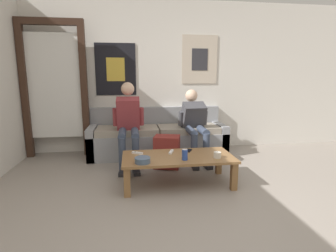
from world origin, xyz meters
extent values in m
plane|color=gray|center=(0.00, 0.00, 0.00)|extent=(18.00, 18.00, 0.00)
cube|color=silver|center=(0.00, 2.78, 1.27)|extent=(10.00, 0.05, 2.55)
cube|color=black|center=(-0.83, 2.75, 1.40)|extent=(0.67, 0.01, 0.86)
cube|color=gold|center=(-0.83, 2.74, 1.40)|extent=(0.30, 0.01, 0.39)
cube|color=beige|center=(0.62, 2.75, 1.57)|extent=(0.63, 0.01, 0.83)
cube|color=#2D2D33|center=(0.62, 2.74, 1.57)|extent=(0.28, 0.01, 0.37)
cube|color=#382319|center=(-2.22, 2.56, 1.02)|extent=(0.10, 0.10, 2.05)
cube|color=#382319|center=(-1.32, 2.56, 1.02)|extent=(0.10, 0.10, 2.05)
cube|color=#382319|center=(-1.77, 2.56, 2.10)|extent=(1.00, 0.10, 0.10)
cube|color=silver|center=(-1.77, 2.58, 1.13)|extent=(0.82, 0.02, 1.64)
cube|color=gray|center=(-0.16, 2.69, 0.38)|extent=(2.22, 0.13, 0.76)
cube|color=gray|center=(-0.16, 2.34, 0.19)|extent=(2.22, 0.59, 0.38)
cube|color=gray|center=(-1.21, 2.34, 0.25)|extent=(0.12, 0.59, 0.50)
cube|color=gray|center=(0.89, 2.34, 0.25)|extent=(0.12, 0.59, 0.50)
cube|color=gray|center=(-0.65, 2.34, 0.43)|extent=(0.97, 0.55, 0.10)
cube|color=gray|center=(0.34, 2.34, 0.43)|extent=(0.97, 0.55, 0.10)
cube|color=olive|center=(-0.05, 1.14, 0.34)|extent=(1.32, 0.64, 0.03)
cube|color=olive|center=(-0.65, 1.40, 0.16)|extent=(0.07, 0.07, 0.32)
cube|color=olive|center=(0.55, 1.40, 0.16)|extent=(0.07, 0.07, 0.32)
cube|color=olive|center=(-0.65, 0.87, 0.16)|extent=(0.07, 0.07, 0.32)
cube|color=olive|center=(0.55, 0.87, 0.16)|extent=(0.07, 0.07, 0.32)
cylinder|color=#384256|center=(-0.72, 1.86, 0.48)|extent=(0.11, 0.48, 0.11)
cylinder|color=#384256|center=(-0.72, 1.62, 0.25)|extent=(0.10, 0.10, 0.46)
cube|color=#232328|center=(-0.72, 1.55, 0.03)|extent=(0.11, 0.25, 0.05)
cylinder|color=#384256|center=(-0.54, 1.86, 0.48)|extent=(0.11, 0.48, 0.11)
cylinder|color=#384256|center=(-0.54, 1.62, 0.25)|extent=(0.10, 0.10, 0.46)
cube|color=#232328|center=(-0.54, 1.55, 0.03)|extent=(0.11, 0.25, 0.05)
cube|color=maroon|center=(-0.63, 2.16, 0.72)|extent=(0.35, 0.33, 0.53)
sphere|color=beige|center=(-0.63, 2.24, 1.10)|extent=(0.20, 0.20, 0.20)
cylinder|color=maroon|center=(-0.82, 2.16, 0.68)|extent=(0.08, 0.11, 0.28)
cylinder|color=maroon|center=(-0.44, 2.16, 0.68)|extent=(0.08, 0.11, 0.28)
cylinder|color=#384256|center=(0.29, 1.91, 0.48)|extent=(0.11, 0.38, 0.11)
cylinder|color=#384256|center=(0.29, 1.72, 0.25)|extent=(0.10, 0.10, 0.46)
cube|color=#232328|center=(0.29, 1.65, 0.03)|extent=(0.11, 0.25, 0.05)
cylinder|color=#384256|center=(0.47, 1.91, 0.48)|extent=(0.11, 0.38, 0.11)
cylinder|color=#384256|center=(0.47, 1.72, 0.25)|extent=(0.10, 0.10, 0.46)
cube|color=#232328|center=(0.47, 1.65, 0.03)|extent=(0.11, 0.25, 0.05)
cube|color=#3F3F44|center=(0.38, 2.18, 0.67)|extent=(0.37, 0.39, 0.46)
sphere|color=beige|center=(0.38, 2.32, 0.98)|extent=(0.20, 0.20, 0.20)
cylinder|color=#3F3F44|center=(0.19, 2.20, 0.63)|extent=(0.08, 0.12, 0.24)
cylinder|color=#3F3F44|center=(0.58, 2.20, 0.63)|extent=(0.08, 0.12, 0.24)
cube|color=maroon|center=(-0.10, 1.75, 0.23)|extent=(0.41, 0.35, 0.46)
cube|color=maroon|center=(-0.13, 1.63, 0.13)|extent=(0.26, 0.16, 0.21)
cylinder|color=#475B75|center=(-0.48, 0.93, 0.38)|extent=(0.17, 0.17, 0.06)
torus|color=#475B75|center=(-0.48, 0.93, 0.41)|extent=(0.18, 0.18, 0.02)
cylinder|color=silver|center=(0.39, 0.99, 0.39)|extent=(0.09, 0.09, 0.07)
cylinder|color=black|center=(0.39, 0.99, 0.43)|extent=(0.00, 0.00, 0.01)
cylinder|color=#28479E|center=(0.00, 0.97, 0.41)|extent=(0.07, 0.07, 0.12)
cylinder|color=silver|center=(0.00, 0.97, 0.47)|extent=(0.06, 0.06, 0.00)
cube|color=white|center=(-0.53, 1.28, 0.36)|extent=(0.14, 0.11, 0.02)
cylinder|color=#333842|center=(-0.55, 1.30, 0.38)|extent=(0.01, 0.01, 0.00)
cube|color=white|center=(-0.11, 1.27, 0.36)|extent=(0.08, 0.15, 0.02)
cylinder|color=#333842|center=(-0.10, 1.30, 0.38)|extent=(0.01, 0.01, 0.00)
cube|color=black|center=(0.12, 1.32, 0.36)|extent=(0.12, 0.15, 0.01)
cube|color=black|center=(0.12, 1.32, 0.36)|extent=(0.11, 0.14, 0.00)
camera|label=1|loc=(-0.59, -1.82, 1.28)|focal=28.00mm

